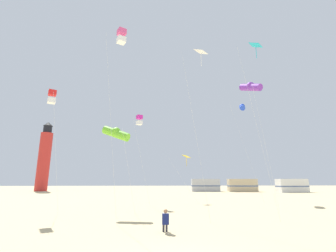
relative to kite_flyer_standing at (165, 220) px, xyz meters
The scene contains 14 objects.
kite_flyer_standing is the anchor object (origin of this frame).
kite_tube_blue 24.13m from the kite_flyer_standing, 57.31° to the left, with size 3.12×3.37×13.13m.
kite_box_magenta 16.67m from the kite_flyer_standing, 100.16° to the left, with size 2.07×1.84×10.03m.
kite_tube_violet 16.36m from the kite_flyer_standing, 43.94° to the left, with size 2.29×2.71×12.28m.
kite_tube_lime 9.75m from the kite_flyer_standing, 119.90° to the left, with size 3.00×2.49×7.17m.
kite_diamond_white 12.31m from the kite_flyer_standing, 53.04° to the left, with size 2.14×2.14×12.79m.
kite_diamond_gold 17.36m from the kite_flyer_standing, 78.73° to the left, with size 3.49×3.14×5.69m.
kite_box_scarlet 14.57m from the kite_flyer_standing, 144.97° to the left, with size 1.65×1.88×10.11m.
kite_box_rainbow 13.78m from the kite_flyer_standing, 132.73° to the left, with size 1.57×1.53×14.11m.
kite_diamond_cyan 14.95m from the kite_flyer_standing, 28.92° to the left, with size 2.14×2.14×13.74m.
lighthouse_distant 54.27m from the kite_flyer_standing, 120.93° to the left, with size 2.80×2.80×16.80m.
rv_van_silver 44.11m from the kite_flyer_standing, 75.45° to the left, with size 6.60×2.82×2.80m.
rv_van_tan 45.55m from the kite_flyer_standing, 65.00° to the left, with size 6.58×2.75×2.80m.
rv_van_white 47.56m from the kite_flyer_standing, 52.63° to the left, with size 6.61×2.86×2.80m.
Camera 1 is at (-0.51, -7.32, 2.64)m, focal length 25.11 mm.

